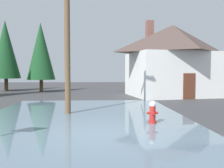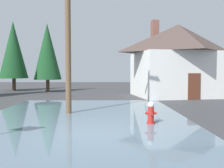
{
  "view_description": "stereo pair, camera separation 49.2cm",
  "coord_description": "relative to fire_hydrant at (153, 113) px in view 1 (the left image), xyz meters",
  "views": [
    {
      "loc": [
        0.07,
        -7.87,
        2.1
      ],
      "look_at": [
        0.67,
        3.23,
        1.52
      ],
      "focal_mm": 37.43,
      "sensor_mm": 36.0,
      "label": 1
    },
    {
      "loc": [
        0.56,
        -7.89,
        2.1
      ],
      "look_at": [
        0.67,
        3.23,
        1.52
      ],
      "focal_mm": 37.43,
      "sensor_mm": 36.0,
      "label": 2
    }
  ],
  "objects": [
    {
      "name": "utility_pole",
      "position": [
        -3.71,
        2.37,
        4.33
      ],
      "size": [
        1.6,
        0.28,
        9.19
      ],
      "color": "brown",
      "rests_on": "ground"
    },
    {
      "name": "ground_plane",
      "position": [
        -2.22,
        -1.37,
        -0.5
      ],
      "size": [
        80.0,
        80.0,
        0.1
      ],
      "primitive_type": "cube",
      "color": "#38383A"
    },
    {
      "name": "pine_tree_mid_left",
      "position": [
        -8.21,
        15.45,
        3.79
      ],
      "size": [
        2.89,
        2.89,
        7.21
      ],
      "color": "#4C3823",
      "rests_on": "ground"
    },
    {
      "name": "flood_puddle",
      "position": [
        -2.89,
        1.14,
        -0.43
      ],
      "size": [
        9.37,
        12.99,
        0.03
      ],
      "primitive_type": "cube",
      "color": "slate",
      "rests_on": "ground"
    },
    {
      "name": "pine_tree_short_left",
      "position": [
        -12.39,
        16.97,
        4.1
      ],
      "size": [
        3.09,
        3.09,
        7.73
      ],
      "color": "#4C3823",
      "rests_on": "ground"
    },
    {
      "name": "fire_hydrant",
      "position": [
        0.0,
        0.0,
        0.0
      ],
      "size": [
        0.46,
        0.39,
        0.92
      ],
      "color": "#AD231E",
      "rests_on": "ground"
    },
    {
      "name": "house",
      "position": [
        4.24,
        10.87,
        2.75
      ],
      "size": [
        8.47,
        7.09,
        6.64
      ],
      "color": "silver",
      "rests_on": "ground"
    },
    {
      "name": "lane_stop_bar",
      "position": [
        -2.75,
        -3.81,
        -0.45
      ],
      "size": [
        4.36,
        0.66,
        0.01
      ],
      "primitive_type": "cube",
      "rotation": [
        0.0,
        0.0,
        -0.08
      ],
      "color": "silver",
      "rests_on": "ground"
    }
  ]
}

